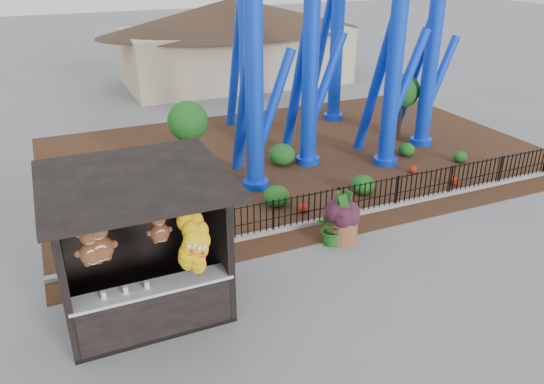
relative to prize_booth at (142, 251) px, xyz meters
name	(u,v)px	position (x,y,z in m)	size (l,w,h in m)	color
ground	(296,302)	(3.00, -0.91, -1.53)	(120.00, 120.00, 0.00)	slate
mulch_bed	(298,155)	(7.00, 7.09, -1.52)	(18.00, 12.00, 0.02)	#331E11
curb	(373,210)	(7.00, 2.09, -1.47)	(18.00, 0.18, 0.12)	gray
prize_booth	(142,251)	(0.00, 0.00, 0.00)	(3.50, 3.40, 3.12)	black
picket_fence	(400,191)	(7.90, 2.09, -1.03)	(12.20, 0.06, 1.00)	black
terracotta_planter	(342,228)	(5.31, 1.06, -1.21)	(0.84, 0.84, 0.65)	brown
planter_foliage	(343,206)	(5.31, 1.06, -0.56)	(0.70, 0.70, 0.64)	#311321
potted_plant	(332,228)	(4.97, 1.00, -1.07)	(0.83, 0.72, 0.92)	#235218
landscaping	(325,169)	(6.91, 4.86, -1.20)	(8.13, 4.50, 0.76)	#184D16
pavilion	(235,27)	(9.00, 19.09, 1.53)	(15.00, 15.00, 4.80)	#BFAD8C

